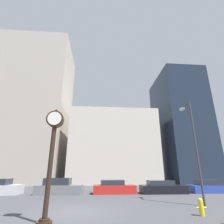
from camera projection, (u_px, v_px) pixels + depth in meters
name	position (u px, v px, depth m)	size (l,w,h in m)	color
ground_plane	(74.00, 212.00, 9.24)	(200.00, 200.00, 0.00)	#424247
building_tall_tower	(34.00, 109.00, 35.56)	(13.13, 12.00, 28.33)	#ADA393
building_storefront_row	(112.00, 148.00, 34.23)	(15.47, 12.00, 12.73)	beige
building_glass_modern	(180.00, 126.00, 36.82)	(8.22, 12.00, 22.29)	#1E2838
street_clock	(52.00, 149.00, 8.10)	(0.80, 0.64, 4.99)	black
car_grey	(59.00, 187.00, 16.64)	(4.43, 1.97, 1.46)	slate
car_red	(114.00, 188.00, 17.15)	(4.15, 1.87, 1.25)	red
car_black	(162.00, 188.00, 17.32)	(4.41, 2.00, 1.21)	black
car_blue	(212.00, 187.00, 17.88)	(4.62, 1.95, 1.24)	#28429E
fire_hydrant_near	(201.00, 207.00, 8.61)	(0.53, 0.23, 0.80)	yellow
street_lamp_right	(191.00, 134.00, 12.68)	(0.36, 1.57, 7.06)	#38383D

